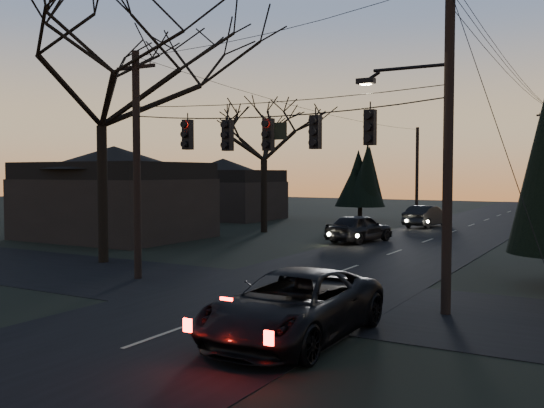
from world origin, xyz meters
The scene contains 15 objects.
ground_plane centered at (0.00, 0.00, 0.00)m, with size 160.00×160.00×0.00m, color black.
main_road centered at (0.00, 20.00, 0.01)m, with size 8.00×120.00×0.02m, color black.
cross_road centered at (0.00, 10.00, 0.01)m, with size 60.00×7.00×0.02m, color black.
utility_pole_right centered at (5.50, 10.00, 0.00)m, with size 5.00×0.30×10.00m, color black, non-canonical shape.
utility_pole_left centered at (-6.00, 10.00, 0.00)m, with size 1.80×0.30×8.50m, color black, non-canonical shape.
utility_pole_far_l centered at (-6.00, 46.00, 0.00)m, with size 0.30×0.30×8.00m, color black, non-canonical shape.
span_signal_assembly centered at (-0.24, 10.00, 5.30)m, with size 11.50×0.44×1.52m.
bare_tree_left centered at (-10.19, 12.36, 8.48)m, with size 10.35×10.35×12.12m.
bare_tree_dist centered at (-10.97, 27.69, 6.76)m, with size 6.91×6.91×9.67m.
evergreen_dist centered at (-8.88, 39.71, 3.44)m, with size 3.65×3.65×5.70m.
house_left_near centered at (-17.00, 20.00, 2.80)m, with size 10.00×8.00×5.60m.
house_left_far centered at (-20.00, 36.00, 2.60)m, with size 9.00×7.00×5.20m.
suv_near centered at (3.00, 5.55, 0.81)m, with size 2.69×5.84×1.62m, color black.
sedan_oncoming_a centered at (-3.20, 25.31, 0.81)m, with size 1.91×4.75×1.62m, color black.
sedan_oncoming_b centered at (-2.53, 36.77, 0.78)m, with size 1.65×4.74×1.56m, color black.
Camera 1 is at (9.68, -7.11, 4.01)m, focal length 40.00 mm.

